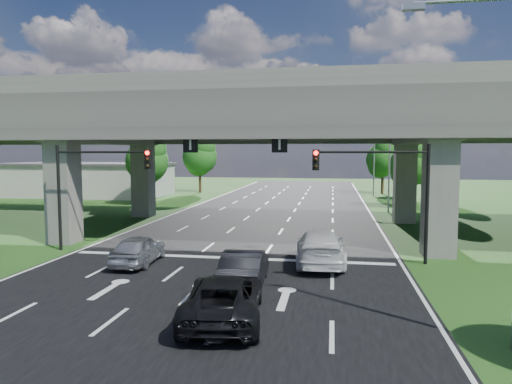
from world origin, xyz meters
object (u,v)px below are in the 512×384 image
(streetlight_beyond, at_px, (371,150))
(car_dark, at_px, (245,268))
(streetlight_near, at_px, (508,143))
(car_silver, at_px, (139,249))
(car_trailing, at_px, (224,298))
(car_white, at_px, (320,247))
(signal_right, at_px, (383,180))
(streetlight_far, at_px, (385,150))
(signal_left, at_px, (93,177))

(streetlight_beyond, height_order, car_dark, streetlight_beyond)
(streetlight_near, distance_m, car_silver, 16.88)
(car_trailing, bearing_deg, streetlight_beyond, -108.19)
(car_dark, height_order, car_trailing, car_dark)
(streetlight_beyond, distance_m, car_dark, 42.44)
(car_silver, height_order, car_white, car_white)
(signal_right, bearing_deg, car_dark, -138.88)
(signal_right, height_order, streetlight_near, streetlight_near)
(streetlight_beyond, distance_m, car_trailing, 46.25)
(streetlight_beyond, bearing_deg, car_white, -98.18)
(streetlight_beyond, xyz_separation_m, car_dark, (-8.30, -41.32, -5.05))
(car_silver, distance_m, car_dark, 6.57)
(car_silver, bearing_deg, car_trailing, 128.36)
(streetlight_far, xyz_separation_m, car_silver, (-14.24, -22.50, -5.08))
(signal_right, height_order, streetlight_far, streetlight_far)
(signal_left, bearing_deg, streetlight_far, 48.22)
(streetlight_near, distance_m, streetlight_far, 30.00)
(streetlight_near, height_order, car_white, streetlight_near)
(car_silver, xyz_separation_m, car_white, (8.92, 1.50, 0.10))
(signal_right, relative_size, streetlight_far, 0.60)
(streetlight_near, bearing_deg, car_silver, 152.21)
(car_trailing, bearing_deg, signal_right, -130.91)
(signal_left, relative_size, car_silver, 1.39)
(car_white, relative_size, car_trailing, 1.09)
(streetlight_far, distance_m, car_silver, 27.10)
(signal_left, distance_m, streetlight_beyond, 40.30)
(car_dark, bearing_deg, signal_right, -142.11)
(streetlight_beyond, relative_size, car_dark, 2.14)
(signal_right, distance_m, car_silver, 12.68)
(signal_right, height_order, streetlight_beyond, streetlight_beyond)
(streetlight_far, relative_size, car_dark, 2.14)
(streetlight_near, xyz_separation_m, car_white, (-5.32, 9.00, -4.98))
(car_dark, height_order, car_white, car_white)
(streetlight_near, height_order, car_trailing, streetlight_near)
(car_silver, bearing_deg, streetlight_beyond, -113.63)
(streetlight_far, height_order, car_white, streetlight_far)
(streetlight_near, bearing_deg, signal_left, 150.98)
(signal_right, height_order, signal_left, same)
(signal_right, relative_size, car_dark, 1.28)
(streetlight_near, relative_size, car_dark, 2.14)
(signal_right, distance_m, car_trailing, 11.46)
(car_white, bearing_deg, car_silver, 6.28)
(car_silver, relative_size, car_dark, 0.92)
(car_dark, xyz_separation_m, car_white, (2.98, 4.32, 0.07))
(streetlight_far, relative_size, streetlight_beyond, 1.00)
(signal_left, relative_size, streetlight_near, 0.60)
(signal_right, bearing_deg, car_white, -162.81)
(signal_left, bearing_deg, streetlight_beyond, 63.57)
(streetlight_near, bearing_deg, streetlight_beyond, 90.00)
(signal_left, bearing_deg, signal_right, 0.00)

